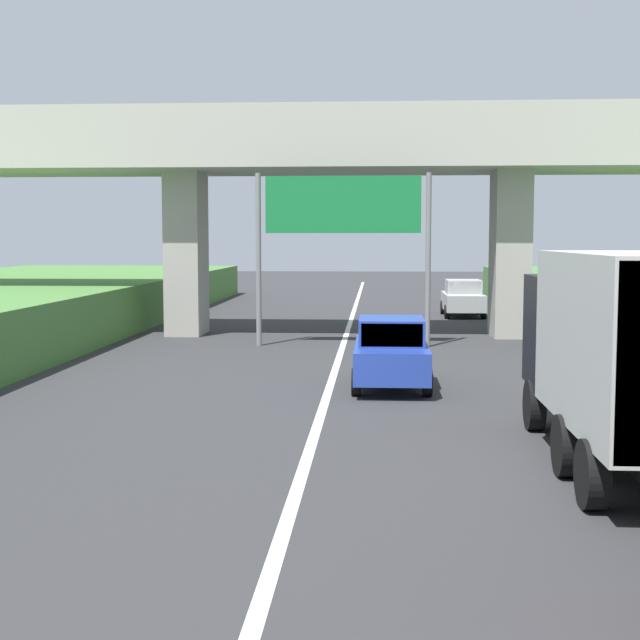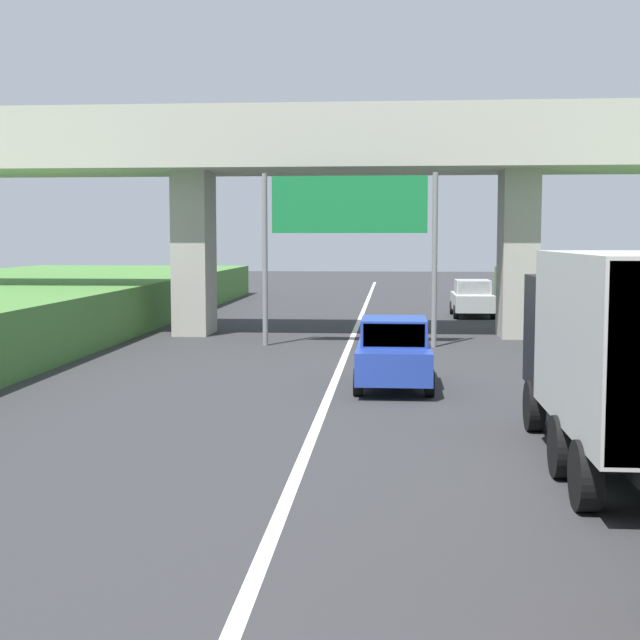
{
  "view_description": "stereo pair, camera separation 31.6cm",
  "coord_description": "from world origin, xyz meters",
  "px_view_note": "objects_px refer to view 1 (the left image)",
  "views": [
    {
      "loc": [
        1.15,
        1.04,
        3.66
      ],
      "look_at": [
        0.0,
        19.22,
        2.0
      ],
      "focal_mm": 50.77,
      "sensor_mm": 36.0,
      "label": 1
    },
    {
      "loc": [
        1.46,
        1.07,
        3.66
      ],
      "look_at": [
        0.0,
        19.22,
        2.0
      ],
      "focal_mm": 50.77,
      "sensor_mm": 36.0,
      "label": 2
    }
  ],
  "objects_px": {
    "overhead_highway_sign": "(343,217)",
    "construction_barrel_5": "(562,344)",
    "car_silver": "(463,298)",
    "car_blue": "(391,353)",
    "construction_barrel_3": "(638,391)",
    "construction_barrel_4": "(589,363)",
    "truck_black": "(630,348)"
  },
  "relations": [
    {
      "from": "overhead_highway_sign",
      "to": "car_silver",
      "type": "height_order",
      "value": "overhead_highway_sign"
    },
    {
      "from": "car_blue",
      "to": "construction_barrel_4",
      "type": "bearing_deg",
      "value": 14.97
    },
    {
      "from": "car_blue",
      "to": "car_silver",
      "type": "bearing_deg",
      "value": 79.83
    },
    {
      "from": "construction_barrel_4",
      "to": "construction_barrel_5",
      "type": "distance_m",
      "value": 4.23
    },
    {
      "from": "construction_barrel_5",
      "to": "construction_barrel_4",
      "type": "bearing_deg",
      "value": -92.21
    },
    {
      "from": "construction_barrel_3",
      "to": "construction_barrel_4",
      "type": "bearing_deg",
      "value": 90.62
    },
    {
      "from": "construction_barrel_3",
      "to": "overhead_highway_sign",
      "type": "bearing_deg",
      "value": 120.52
    },
    {
      "from": "overhead_highway_sign",
      "to": "car_silver",
      "type": "bearing_deg",
      "value": 66.72
    },
    {
      "from": "car_silver",
      "to": "overhead_highway_sign",
      "type": "bearing_deg",
      "value": -113.28
    },
    {
      "from": "car_blue",
      "to": "construction_barrel_3",
      "type": "height_order",
      "value": "car_blue"
    },
    {
      "from": "truck_black",
      "to": "car_silver",
      "type": "relative_size",
      "value": 1.78
    },
    {
      "from": "car_silver",
      "to": "truck_black",
      "type": "bearing_deg",
      "value": -90.05
    },
    {
      "from": "car_silver",
      "to": "construction_barrel_3",
      "type": "xyz_separation_m",
      "value": [
        1.48,
        -23.21,
        -0.4
      ]
    },
    {
      "from": "car_blue",
      "to": "construction_barrel_3",
      "type": "xyz_separation_m",
      "value": [
        5.12,
        -2.87,
        -0.4
      ]
    },
    {
      "from": "overhead_highway_sign",
      "to": "truck_black",
      "type": "height_order",
      "value": "overhead_highway_sign"
    },
    {
      "from": "construction_barrel_3",
      "to": "construction_barrel_5",
      "type": "height_order",
      "value": "same"
    },
    {
      "from": "overhead_highway_sign",
      "to": "car_blue",
      "type": "xyz_separation_m",
      "value": [
        1.5,
        -8.37,
        -3.48
      ]
    },
    {
      "from": "overhead_highway_sign",
      "to": "construction_barrel_5",
      "type": "distance_m",
      "value": 8.26
    },
    {
      "from": "car_silver",
      "to": "car_blue",
      "type": "bearing_deg",
      "value": -100.17
    },
    {
      "from": "construction_barrel_3",
      "to": "construction_barrel_4",
      "type": "xyz_separation_m",
      "value": [
        -0.05,
        4.23,
        0.0
      ]
    },
    {
      "from": "car_silver",
      "to": "construction_barrel_5",
      "type": "relative_size",
      "value": 4.56
    },
    {
      "from": "car_blue",
      "to": "overhead_highway_sign",
      "type": "bearing_deg",
      "value": 100.17
    },
    {
      "from": "overhead_highway_sign",
      "to": "construction_barrel_4",
      "type": "distance_m",
      "value": 10.37
    },
    {
      "from": "overhead_highway_sign",
      "to": "construction_barrel_5",
      "type": "relative_size",
      "value": 6.53
    },
    {
      "from": "car_blue",
      "to": "construction_barrel_5",
      "type": "distance_m",
      "value": 7.67
    },
    {
      "from": "car_blue",
      "to": "construction_barrel_5",
      "type": "xyz_separation_m",
      "value": [
        5.24,
        5.59,
        -0.4
      ]
    },
    {
      "from": "truck_black",
      "to": "car_silver",
      "type": "distance_m",
      "value": 27.95
    },
    {
      "from": "car_silver",
      "to": "car_blue",
      "type": "distance_m",
      "value": 20.66
    },
    {
      "from": "overhead_highway_sign",
      "to": "construction_barrel_3",
      "type": "relative_size",
      "value": 6.53
    },
    {
      "from": "construction_barrel_4",
      "to": "construction_barrel_5",
      "type": "bearing_deg",
      "value": 87.79
    },
    {
      "from": "car_silver",
      "to": "construction_barrel_5",
      "type": "distance_m",
      "value": 14.85
    },
    {
      "from": "overhead_highway_sign",
      "to": "truck_black",
      "type": "relative_size",
      "value": 0.81
    }
  ]
}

